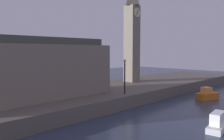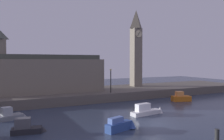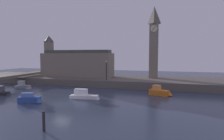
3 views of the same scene
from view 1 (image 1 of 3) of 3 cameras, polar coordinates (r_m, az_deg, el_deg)
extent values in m
cube|color=#5B544C|center=(30.32, -6.26, -6.53)|extent=(70.00, 12.00, 1.50)
cube|color=slate|center=(39.17, 4.85, 6.32)|extent=(1.98, 1.98, 12.52)
cylinder|color=beige|center=(38.98, 6.12, 13.76)|extent=(1.50, 0.12, 1.50)
cube|color=black|center=(38.94, 6.21, 13.77)|extent=(0.75, 0.04, 1.01)
cube|color=slate|center=(25.90, -18.77, -0.51)|extent=(17.83, 5.07, 5.80)
cube|color=#42473D|center=(25.82, -18.97, 6.79)|extent=(16.94, 3.04, 0.80)
cylinder|color=black|center=(27.77, 3.11, -2.00)|extent=(0.16, 0.16, 3.80)
sphere|color=#F2E099|center=(27.61, 3.13, 2.29)|extent=(0.36, 0.36, 0.36)
cube|color=orange|center=(34.83, 22.21, -5.90)|extent=(3.49, 2.29, 0.89)
cube|color=#FF9947|center=(34.34, 22.01, -4.59)|extent=(1.48, 1.31, 0.83)
cone|color=orange|center=(36.30, 23.19, -5.44)|extent=(1.59, 1.59, 0.80)
cube|color=silver|center=(22.58, 24.71, -12.15)|extent=(4.56, 1.73, 0.51)
cube|color=white|center=(21.89, 24.30, -10.63)|extent=(2.12, 1.07, 0.98)
camera|label=2|loc=(17.81, 124.18, -1.34)|focal=36.87mm
camera|label=3|loc=(38.00, 75.77, 1.41)|focal=30.00mm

